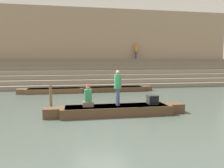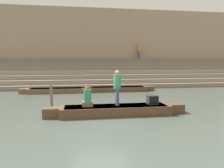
{
  "view_description": "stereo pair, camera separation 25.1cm",
  "coord_description": "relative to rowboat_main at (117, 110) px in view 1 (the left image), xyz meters",
  "views": [
    {
      "loc": [
        -1.26,
        -9.81,
        2.51
      ],
      "look_at": [
        0.76,
        1.28,
        1.34
      ],
      "focal_mm": 35.0,
      "sensor_mm": 36.0,
      "label": 1
    },
    {
      "loc": [
        -1.02,
        -9.85,
        2.51
      ],
      "look_at": [
        0.76,
        1.28,
        1.34
      ],
      "focal_mm": 35.0,
      "sensor_mm": 36.0,
      "label": 2
    }
  ],
  "objects": [
    {
      "name": "rowboat_main",
      "position": [
        0.0,
        0.0,
        0.0
      ],
      "size": [
        6.64,
        1.31,
        0.44
      ],
      "rotation": [
        0.0,
        0.0,
        -0.02
      ],
      "color": "brown",
      "rests_on": "ground"
    },
    {
      "name": "back_wall",
      "position": [
        -0.76,
        14.95,
        3.9
      ],
      "size": [
        34.2,
        1.28,
        8.33
      ],
      "color": "tan",
      "rests_on": "ground"
    },
    {
      "name": "person_rowing",
      "position": [
        -1.33,
        0.03,
        0.62
      ],
      "size": [
        0.48,
        0.38,
        1.04
      ],
      "rotation": [
        0.0,
        0.0,
        -0.07
      ],
      "color": "#756656",
      "rests_on": "rowboat_main"
    },
    {
      "name": "person_on_steps",
      "position": [
        5.09,
        14.01,
        3.58
      ],
      "size": [
        0.36,
        0.36,
        1.73
      ],
      "rotation": [
        0.0,
        0.0,
        5.82
      ],
      "color": "#3D4C75",
      "rests_on": "ghat_steps"
    },
    {
      "name": "ghat_steps",
      "position": [
        -0.76,
        12.62,
        0.77
      ],
      "size": [
        36.0,
        4.87,
        2.82
      ],
      "color": "gray",
      "rests_on": "ground"
    },
    {
      "name": "mooring_post",
      "position": [
        -3.23,
        2.54,
        0.37
      ],
      "size": [
        0.16,
        0.16,
        1.22
      ],
      "primitive_type": "cylinder",
      "color": "brown",
      "rests_on": "ground"
    },
    {
      "name": "person_standing",
      "position": [
        0.07,
        0.06,
        1.16
      ],
      "size": [
        0.35,
        0.35,
        1.65
      ],
      "rotation": [
        0.0,
        0.0,
        0.16
      ],
      "color": "#3D4C75",
      "rests_on": "rowboat_main"
    },
    {
      "name": "moored_boat_distant",
      "position": [
        1.61,
        8.06,
        -0.03
      ],
      "size": [
        6.16,
        1.21,
        0.38
      ],
      "rotation": [
        0.0,
        0.0,
        0.07
      ],
      "color": "brown",
      "rests_on": "ground"
    },
    {
      "name": "tv_set",
      "position": [
        1.81,
        0.09,
        0.42
      ],
      "size": [
        0.48,
        0.49,
        0.43
      ],
      "rotation": [
        0.0,
        0.0,
        0.05
      ],
      "color": "#2D2D2D",
      "rests_on": "rowboat_main"
    },
    {
      "name": "ground_plane",
      "position": [
        -0.76,
        -0.08,
        -0.24
      ],
      "size": [
        120.0,
        120.0,
        0.0
      ],
      "primitive_type": "plane",
      "color": "#47544C"
    },
    {
      "name": "moored_boat_shore",
      "position": [
        -3.47,
        7.91,
        -0.03
      ],
      "size": [
        5.64,
        1.21,
        0.38
      ],
      "rotation": [
        0.0,
        0.0,
        0.02
      ],
      "color": "brown",
      "rests_on": "ground"
    }
  ]
}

